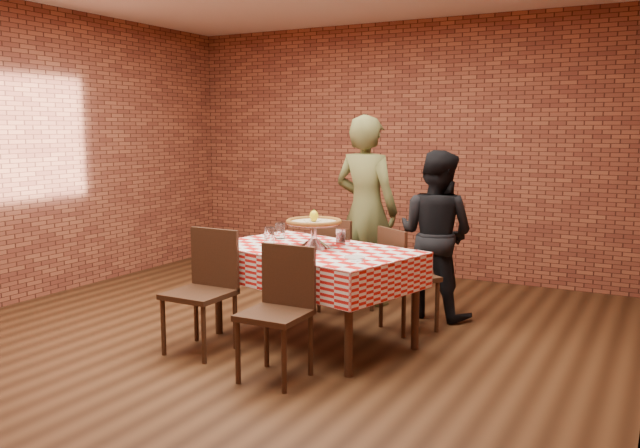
# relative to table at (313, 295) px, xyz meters

# --- Properties ---
(ground) EXTENTS (6.00, 6.00, 0.00)m
(ground) POSITION_rel_table_xyz_m (-0.35, -0.25, -0.38)
(ground) COLOR black
(ground) RESTS_ON ground
(back_wall) EXTENTS (5.50, 0.00, 5.50)m
(back_wall) POSITION_rel_table_xyz_m (-0.35, 2.75, 1.08)
(back_wall) COLOR brown
(back_wall) RESTS_ON ground
(table) EXTENTS (1.77, 1.31, 0.75)m
(table) POSITION_rel_table_xyz_m (0.00, 0.00, 0.00)
(table) COLOR #381F12
(table) RESTS_ON ground
(tablecloth) EXTENTS (1.81, 1.36, 0.27)m
(tablecloth) POSITION_rel_table_xyz_m (-0.00, 0.00, 0.25)
(tablecloth) COLOR red
(tablecloth) RESTS_ON table
(pizza_stand) EXTENTS (0.60, 0.60, 0.19)m
(pizza_stand) POSITION_rel_table_xyz_m (-0.00, 0.02, 0.48)
(pizza_stand) COLOR silver
(pizza_stand) RESTS_ON tablecloth
(pizza) EXTENTS (0.60, 0.60, 0.03)m
(pizza) POSITION_rel_table_xyz_m (-0.00, 0.02, 0.58)
(pizza) COLOR beige
(pizza) RESTS_ON pizza_stand
(lemon) EXTENTS (0.09, 0.09, 0.09)m
(lemon) POSITION_rel_table_xyz_m (-0.00, 0.02, 0.63)
(lemon) COLOR yellow
(lemon) RESTS_ON pizza
(water_glass_left) EXTENTS (0.10, 0.10, 0.13)m
(water_glass_left) POSITION_rel_table_xyz_m (-0.41, 0.01, 0.45)
(water_glass_left) COLOR white
(water_glass_left) RESTS_ON tablecloth
(water_glass_right) EXTENTS (0.10, 0.10, 0.13)m
(water_glass_right) POSITION_rel_table_xyz_m (-0.46, 0.26, 0.45)
(water_glass_right) COLOR white
(water_glass_right) RESTS_ON tablecloth
(side_plate) EXTENTS (0.18, 0.18, 0.01)m
(side_plate) POSITION_rel_table_xyz_m (0.47, -0.23, 0.39)
(side_plate) COLOR white
(side_plate) RESTS_ON tablecloth
(sweetener_packet_a) EXTENTS (0.05, 0.04, 0.00)m
(sweetener_packet_a) POSITION_rel_table_xyz_m (0.52, -0.34, 0.39)
(sweetener_packet_a) COLOR white
(sweetener_packet_a) RESTS_ON tablecloth
(sweetener_packet_b) EXTENTS (0.06, 0.05, 0.00)m
(sweetener_packet_b) POSITION_rel_table_xyz_m (0.53, -0.29, 0.39)
(sweetener_packet_b) COLOR white
(sweetener_packet_b) RESTS_ON tablecloth
(condiment_caddy) EXTENTS (0.10, 0.08, 0.13)m
(condiment_caddy) POSITION_rel_table_xyz_m (0.14, 0.25, 0.45)
(condiment_caddy) COLOR silver
(condiment_caddy) RESTS_ON tablecloth
(chair_near_left) EXTENTS (0.44, 0.44, 0.92)m
(chair_near_left) POSITION_rel_table_xyz_m (-0.63, -0.64, 0.09)
(chair_near_left) COLOR #381F12
(chair_near_left) RESTS_ON ground
(chair_near_right) EXTENTS (0.42, 0.42, 0.90)m
(chair_near_right) POSITION_rel_table_xyz_m (0.17, -0.84, 0.07)
(chair_near_right) COLOR #381F12
(chair_near_right) RESTS_ON ground
(chair_far_left) EXTENTS (0.49, 0.49, 0.89)m
(chair_far_left) POSITION_rel_table_xyz_m (-0.15, 0.89, 0.07)
(chair_far_left) COLOR #381F12
(chair_far_left) RESTS_ON ground
(chair_far_right) EXTENTS (0.55, 0.55, 0.88)m
(chair_far_right) POSITION_rel_table_xyz_m (0.56, 0.65, 0.06)
(chair_far_right) COLOR #381F12
(chair_far_right) RESTS_ON ground
(diner_olive) EXTENTS (0.71, 0.51, 1.82)m
(diner_olive) POSITION_rel_table_xyz_m (-0.13, 1.28, 0.53)
(diner_olive) COLOR brown
(diner_olive) RESTS_ON ground
(diner_black) EXTENTS (0.82, 0.69, 1.50)m
(diner_black) POSITION_rel_table_xyz_m (0.62, 1.15, 0.37)
(diner_black) COLOR black
(diner_black) RESTS_ON ground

